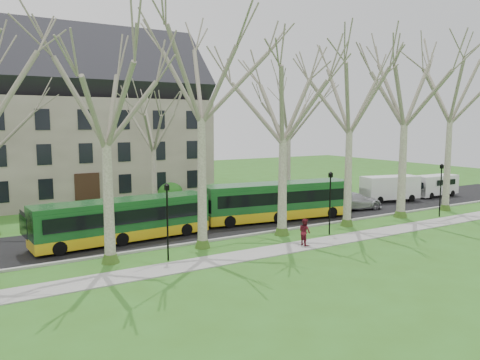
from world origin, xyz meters
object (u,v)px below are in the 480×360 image
at_px(bus_follow, 278,201).
at_px(van_b, 435,186).
at_px(bus_lead, 124,220).
at_px(sedan, 353,201).
at_px(van_a, 390,189).
at_px(pedestrian_b, 305,232).

height_order(bus_follow, van_b, bus_follow).
xyz_separation_m(bus_lead, van_b, (33.49, 1.48, -0.31)).
bearing_deg(bus_lead, van_b, -1.63).
height_order(bus_lead, sedan, bus_lead).
relative_size(bus_lead, van_b, 2.24).
bearing_deg(sedan, bus_follow, 100.37).
xyz_separation_m(sedan, van_b, (12.63, 0.96, 0.34)).
height_order(bus_lead, van_b, bus_lead).
distance_m(van_a, van_b, 6.44).
height_order(bus_follow, sedan, bus_follow).
bearing_deg(van_b, bus_follow, -174.95).
bearing_deg(van_b, bus_lead, -175.57).
xyz_separation_m(sedan, van_a, (6.20, 1.32, 0.46)).
xyz_separation_m(bus_lead, sedan, (20.86, 0.52, -0.65)).
bearing_deg(bus_follow, pedestrian_b, -105.95).
xyz_separation_m(sedan, pedestrian_b, (-11.42, -7.38, 0.08)).
bearing_deg(bus_lead, bus_follow, -2.67).
xyz_separation_m(bus_lead, van_a, (27.07, 1.84, -0.19)).
relative_size(sedan, van_a, 0.94).
distance_m(sedan, van_a, 6.36).
xyz_separation_m(van_a, van_b, (6.43, -0.35, -0.13)).
distance_m(van_b, pedestrian_b, 25.45).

